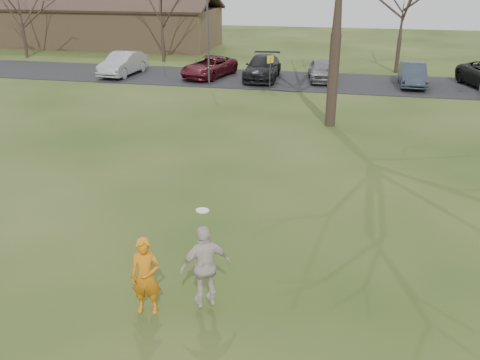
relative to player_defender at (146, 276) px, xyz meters
name	(u,v)px	position (x,y,z in m)	size (l,w,h in m)	color
ground	(201,316)	(1.14, 0.08, -0.88)	(120.00, 120.00, 0.00)	#1E380F
parking_strip	(307,81)	(1.14, 25.08, -0.86)	(62.00, 6.50, 0.04)	black
player_defender	(146,276)	(0.00, 0.00, 0.00)	(0.64, 0.42, 1.76)	orange
car_1	(123,64)	(-11.56, 24.48, -0.06)	(1.65, 4.72, 1.55)	#A4A5A9
car_2	(209,67)	(-5.52, 25.07, -0.16)	(2.26, 4.91, 1.36)	#55141D
car_3	(263,67)	(-1.84, 25.13, -0.08)	(2.13, 5.24, 1.52)	black
car_4	(322,70)	(2.07, 25.37, -0.15)	(1.62, 4.03, 1.37)	gray
car_5	(412,75)	(7.77, 24.97, -0.13)	(1.49, 4.27, 1.41)	#2D3644
catching_play	(205,266)	(1.23, 0.27, 0.25)	(1.16, 0.97, 2.14)	beige
building	(111,25)	(-18.86, 38.08, 1.05)	(20.60, 8.50, 5.14)	#8C6D4C
lamp_post	(208,21)	(-4.86, 22.58, 3.09)	(0.34, 0.34, 6.27)	#47474C
sign_yellow	(270,66)	(-0.86, 22.08, 0.57)	(0.35, 0.35, 2.08)	#47474C
small_tree_row	(378,15)	(5.53, 30.13, 3.02)	(55.00, 5.90, 8.50)	#352821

